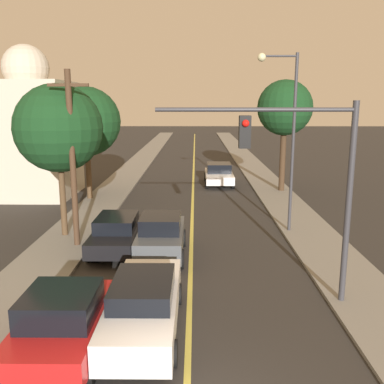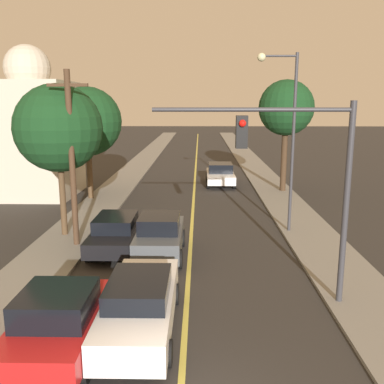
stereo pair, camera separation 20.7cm
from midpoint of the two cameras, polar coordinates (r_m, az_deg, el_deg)
The scene contains 15 objects.
road_surface at distance 43.22m, azimuth 0.69°, elevation 4.04°, with size 8.34×80.00×0.01m.
sidewalk_left at distance 43.59m, azimuth -6.47°, elevation 4.11°, with size 2.50×80.00×0.12m.
sidewalk_right at distance 43.52m, azimuth 7.86°, elevation 4.06°, with size 2.50×80.00×0.12m.
car_near_lane_front at distance 11.62m, azimuth -6.40°, elevation -14.54°, with size 1.86×4.97×1.54m.
car_near_lane_second at distance 16.72m, azimuth -3.97°, elevation -5.82°, with size 1.85×3.95×1.70m.
car_outer_lane_front at distance 11.21m, azimuth -16.74°, elevation -16.03°, with size 2.03×4.04×1.59m.
car_outer_lane_second at distance 17.77m, azimuth -9.66°, elevation -5.20°, with size 1.88×4.63×1.47m.
car_far_oncoming at distance 31.19m, azimuth 3.99°, elevation 2.41°, with size 2.06×4.46×1.56m.
traffic_signal_mast at distance 12.43m, azimuth 14.71°, elevation 3.30°, with size 5.60×0.42×5.88m.
streetlamp_right at distance 19.50m, azimuth 12.66°, elevation 9.17°, with size 1.77×0.36×7.90m.
utility_pole_left at distance 17.83m, azimuth -15.44°, elevation 4.62°, with size 1.60×0.24×7.07m.
tree_left_near at distance 26.60m, azimuth -13.58°, elevation 9.10°, with size 4.11×4.11×6.74m.
tree_left_far at distance 19.30m, azimuth -17.11°, elevation 8.11°, with size 3.76×3.76×6.61m.
tree_right_near at distance 28.76m, azimuth 12.65°, elevation 10.83°, with size 3.58×3.58×7.24m.
domed_building_left at distance 29.08m, azimuth -20.33°, elevation 7.48°, with size 5.14×5.14×9.38m.
Camera 2 is at (0.38, -6.81, 5.96)m, focal length 40.00 mm.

